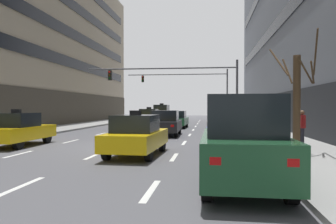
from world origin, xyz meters
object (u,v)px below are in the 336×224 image
(traffic_signal_1, at_px, (194,84))
(taxi_driving_2, at_px, (162,114))
(taxi_driving_1, at_px, (18,130))
(car_driving_5, at_px, (166,123))
(car_parked_1, at_px, (228,133))
(car_driving_3, at_px, (177,120))
(pedestrian_0, at_px, (302,126))
(car_parked_0, at_px, (242,141))
(traffic_signal_0, at_px, (184,80))
(pedestrian_1, at_px, (265,118))
(car_parked_2, at_px, (222,125))
(taxi_driving_4, at_px, (149,117))
(taxi_driving_0, at_px, (136,135))
(street_tree_0, at_px, (297,99))

(traffic_signal_1, bearing_deg, taxi_driving_2, -170.35)
(taxi_driving_1, distance_m, car_driving_5, 9.22)
(car_parked_1, bearing_deg, car_driving_3, 103.38)
(car_driving_3, distance_m, pedestrian_0, 16.06)
(car_parked_0, height_order, traffic_signal_0, traffic_signal_0)
(car_driving_3, bearing_deg, traffic_signal_0, -74.40)
(traffic_signal_1, bearing_deg, pedestrian_1, -73.16)
(car_parked_2, bearing_deg, pedestrian_0, -57.94)
(taxi_driving_2, relative_size, traffic_signal_1, 0.36)
(taxi_driving_4, bearing_deg, car_parked_0, -74.66)
(taxi_driving_1, bearing_deg, car_parked_1, -3.66)
(taxi_driving_2, relative_size, car_parked_2, 1.04)
(car_parked_1, bearing_deg, car_parked_2, 90.00)
(traffic_signal_0, bearing_deg, taxi_driving_1, -120.85)
(taxi_driving_0, relative_size, car_parked_0, 0.96)
(taxi_driving_0, distance_m, pedestrian_1, 12.14)
(taxi_driving_0, relative_size, car_driving_3, 1.03)
(car_driving_3, xyz_separation_m, traffic_signal_0, (0.80, -2.88, 3.34))
(car_parked_2, height_order, street_tree_0, street_tree_0)
(taxi_driving_4, bearing_deg, car_driving_5, -74.40)
(taxi_driving_2, relative_size, pedestrian_0, 2.81)
(car_driving_5, distance_m, car_parked_1, 8.18)
(taxi_driving_1, xyz_separation_m, car_parked_2, (10.02, 5.75, 0.00))
(taxi_driving_2, height_order, pedestrian_0, taxi_driving_2)
(street_tree_0, bearing_deg, taxi_driving_2, 108.90)
(car_driving_3, relative_size, taxi_driving_4, 0.91)
(pedestrian_1, bearing_deg, taxi_driving_1, -148.74)
(car_driving_5, bearing_deg, car_parked_2, -14.11)
(car_driving_5, height_order, car_parked_2, car_driving_5)
(taxi_driving_4, distance_m, street_tree_0, 22.07)
(car_parked_0, xyz_separation_m, street_tree_0, (2.63, 5.35, 1.13))
(car_driving_3, xyz_separation_m, pedestrian_1, (6.63, -6.97, 0.36))
(taxi_driving_4, xyz_separation_m, pedestrian_0, (10.26, -17.91, 0.22))
(car_driving_3, distance_m, traffic_signal_1, 12.21)
(taxi_driving_1, distance_m, taxi_driving_2, 25.88)
(taxi_driving_1, distance_m, car_parked_1, 10.05)
(taxi_driving_2, bearing_deg, car_driving_3, -74.49)
(car_parked_1, xyz_separation_m, pedestrian_1, (2.94, 8.52, 0.35))
(car_parked_2, relative_size, traffic_signal_1, 0.35)
(car_parked_0, height_order, traffic_signal_1, traffic_signal_1)
(car_driving_5, height_order, car_parked_0, car_parked_0)
(traffic_signal_0, bearing_deg, car_parked_0, -81.32)
(car_driving_5, bearing_deg, car_parked_1, -63.39)
(car_parked_2, distance_m, traffic_signal_1, 21.14)
(street_tree_0, bearing_deg, taxi_driving_4, 115.66)
(taxi_driving_0, height_order, traffic_signal_1, traffic_signal_1)
(street_tree_0, distance_m, pedestrian_0, 2.36)
(car_parked_1, relative_size, pedestrian_1, 2.50)
(traffic_signal_0, xyz_separation_m, street_tree_0, (5.50, -13.50, -1.91))
(taxi_driving_0, distance_m, taxi_driving_4, 20.92)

